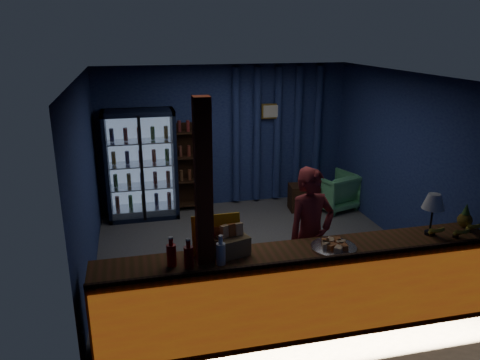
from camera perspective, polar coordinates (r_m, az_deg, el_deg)
The scene contains 19 objects.
ground at distance 7.07m, azimuth 1.89°, elevation -8.81°, with size 4.60×4.60×0.00m, color #515154.
room_walls at distance 6.52m, azimuth 2.02°, elevation 3.62°, with size 4.60×4.60×4.60m.
counter at distance 5.25m, azimuth 7.57°, elevation -13.15°, with size 4.40×0.57×0.99m.
support_post at distance 4.64m, azimuth -4.35°, elevation -5.97°, with size 0.16×0.16×2.60m, color maroon.
beverage_cooler at distance 8.32m, azimuth -11.96°, elevation 1.83°, with size 1.20×0.62×1.90m.
bottle_shelf at distance 8.55m, azimuth -6.24°, elevation 1.57°, with size 0.50×0.28×1.60m.
curtain_folds at distance 8.86m, azimuth 4.59°, elevation 5.57°, with size 1.74×0.14×2.50m.
framed_picture at distance 8.69m, azimuth 3.80°, elevation 8.37°, with size 0.36×0.04×0.28m.
shopkeeper at distance 5.62m, azimuth 8.57°, elevation -6.84°, with size 0.61×0.40×1.68m, color maroon.
green_chair at distance 8.81m, azimuth 11.43°, elevation -1.31°, with size 0.72×0.74×0.68m, color #60C17D.
side_table at distance 8.68m, azimuth 7.76°, elevation -2.09°, with size 0.56×0.44×0.57m.
yellow_sign at distance 4.88m, azimuth -2.89°, elevation -6.56°, with size 0.51×0.11×0.41m.
soda_bottles at distance 4.67m, azimuth -5.36°, elevation -8.89°, with size 0.57×0.18×0.31m.
snack_box_left at distance 4.87m, azimuth -0.91°, elevation -7.77°, with size 0.36×0.32×0.32m.
snack_box_centre at distance 4.92m, azimuth -2.73°, elevation -7.68°, with size 0.33×0.30×0.28m.
pastry_tray at distance 5.11m, azimuth 11.35°, elevation -7.93°, with size 0.49×0.49×0.08m.
banana_bunches at distance 5.80m, azimuth 24.68°, elevation -5.54°, with size 0.71×0.28×0.16m.
table_lamp at distance 5.63m, azimuth 22.52°, elevation -2.61°, with size 0.25×0.25×0.49m.
pineapple at distance 6.09m, azimuth 25.75°, elevation -4.18°, with size 0.17×0.17×0.29m.
Camera 1 is at (-1.69, -6.10, 3.16)m, focal length 35.00 mm.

